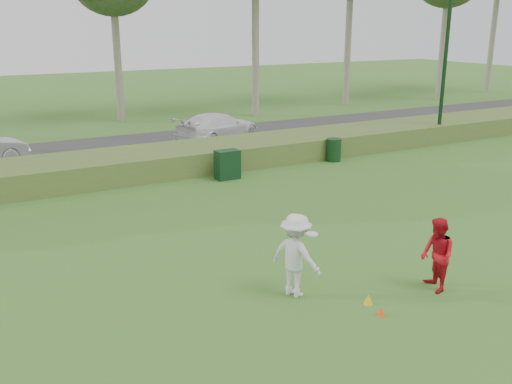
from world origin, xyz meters
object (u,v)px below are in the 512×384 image
utility_cabinet (227,165)px  cone_orange (381,311)px  cone_yellow (368,299)px  player_white (296,255)px  car_right (218,127)px  trash_bin (334,150)px  player_red (437,255)px  lamp_post (449,24)px

utility_cabinet → cone_orange: bearing=-99.9°
cone_yellow → utility_cabinet: size_ratio=0.20×
player_white → car_right: (5.41, 15.69, -0.17)m
trash_bin → car_right: (-2.68, 5.92, 0.27)m
player_white → cone_orange: size_ratio=9.44×
player_white → car_right: player_white is taller
cone_yellow → trash_bin: bearing=57.4°
cone_yellow → utility_cabinet: bearing=80.6°
player_white → car_right: bearing=-43.1°
car_right → player_red: bearing=148.2°
trash_bin → player_red: bearing=-115.4°
player_red → cone_yellow: size_ratio=7.52×
utility_cabinet → trash_bin: utility_cabinet is taller
lamp_post → trash_bin: (-6.82, -0.70, -5.11)m
player_white → utility_cabinet: player_white is taller
utility_cabinet → trash_bin: bearing=4.4°
lamp_post → utility_cabinet: bearing=-174.6°
cone_orange → cone_yellow: bearing=80.3°
cone_yellow → car_right: car_right is taller
player_white → cone_yellow: player_white is taller
lamp_post → trash_bin: size_ratio=8.47×
lamp_post → cone_yellow: 18.82m
player_red → utility_cabinet: player_red is taller
cone_orange → cone_yellow: 0.53m
player_white → trash_bin: bearing=-63.7°
lamp_post → cone_orange: size_ratio=41.57×
trash_bin → utility_cabinet: bearing=-175.2°
cone_yellow → player_red: bearing=-5.6°
lamp_post → cone_yellow: bearing=-140.0°
cone_orange → trash_bin: bearing=58.3°
player_white → car_right: 16.59m
utility_cabinet → car_right: 6.85m
lamp_post → utility_cabinet: lamp_post is taller
player_red → cone_orange: bearing=-60.3°
player_white → player_red: (2.86, -1.27, -0.10)m
lamp_post → car_right: bearing=151.2°
lamp_post → cone_yellow: (-13.79, -11.57, -5.48)m
utility_cabinet → car_right: (2.54, 6.35, 0.20)m
lamp_post → car_right: 11.87m
cone_yellow → trash_bin: 12.92m
utility_cabinet → car_right: car_right is taller
lamp_post → player_red: bearing=-135.8°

